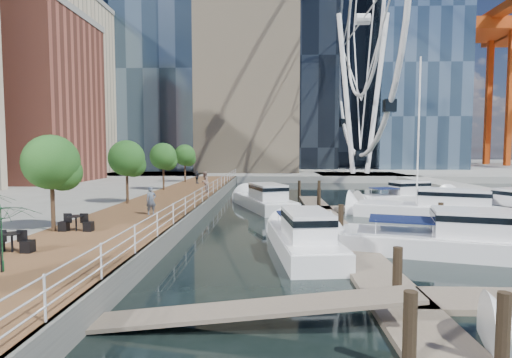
{
  "coord_description": "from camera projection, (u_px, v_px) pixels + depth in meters",
  "views": [
    {
      "loc": [
        -1.08,
        -14.55,
        4.85
      ],
      "look_at": [
        -1.93,
        11.28,
        3.0
      ],
      "focal_mm": 28.0,
      "sensor_mm": 36.0,
      "label": 1
    }
  ],
  "objects": [
    {
      "name": "ground",
      "position": [
        298.0,
        281.0,
        14.82
      ],
      "size": [
        520.0,
        520.0,
        0.0
      ],
      "primitive_type": "plane",
      "color": "black",
      "rests_on": "ground"
    },
    {
      "name": "boardwalk",
      "position": [
        164.0,
        208.0,
        30.03
      ],
      "size": [
        6.0,
        60.0,
        1.0
      ],
      "primitive_type": "cube",
      "color": "brown",
      "rests_on": "ground"
    },
    {
      "name": "seawall",
      "position": [
        204.0,
        209.0,
        29.93
      ],
      "size": [
        0.25,
        60.0,
        1.0
      ],
      "primitive_type": "cube",
      "color": "#595954",
      "rests_on": "ground"
    },
    {
      "name": "land_far",
      "position": [
        273.0,
        165.0,
        116.47
      ],
      "size": [
        200.0,
        114.0,
        1.0
      ],
      "primitive_type": "cube",
      "color": "gray",
      "rests_on": "ground"
    },
    {
      "name": "pier",
      "position": [
        360.0,
        177.0,
        66.16
      ],
      "size": [
        14.0,
        12.0,
        1.0
      ],
      "primitive_type": "cube",
      "color": "gray",
      "rests_on": "ground"
    },
    {
      "name": "railing",
      "position": [
        202.0,
        195.0,
        29.86
      ],
      "size": [
        0.1,
        60.0,
        1.05
      ],
      "primitive_type": null,
      "color": "white",
      "rests_on": "boardwalk"
    },
    {
      "name": "floating_docks",
      "position": [
        416.0,
        222.0,
        24.47
      ],
      "size": [
        16.0,
        34.0,
        2.6
      ],
      "color": "#6D6051",
      "rests_on": "ground"
    },
    {
      "name": "ferris_wheel",
      "position": [
        363.0,
        20.0,
        64.35
      ],
      "size": [
        5.8,
        45.6,
        47.8
      ],
      "color": "white",
      "rests_on": "ground"
    },
    {
      "name": "street_trees",
      "position": [
        127.0,
        158.0,
        28.84
      ],
      "size": [
        2.6,
        42.6,
        4.6
      ],
      "color": "#3F2B1C",
      "rests_on": "ground"
    },
    {
      "name": "yacht_foreground",
      "position": [
        454.0,
        255.0,
        18.57
      ],
      "size": [
        11.69,
        5.99,
        2.15
      ],
      "primitive_type": null,
      "rotation": [
        0.0,
        0.0,
        1.29
      ],
      "color": "silver",
      "rests_on": "ground"
    },
    {
      "name": "pedestrian_near",
      "position": [
        151.0,
        201.0,
        23.94
      ],
      "size": [
        0.73,
        0.68,
        1.68
      ],
      "primitive_type": "imported",
      "rotation": [
        0.0,
        0.0,
        0.6
      ],
      "color": "#525D6E",
      "rests_on": "boardwalk"
    },
    {
      "name": "pedestrian_mid",
      "position": [
        205.0,
        182.0,
        36.72
      ],
      "size": [
        0.97,
        1.11,
        1.92
      ],
      "primitive_type": "imported",
      "rotation": [
        0.0,
        0.0,
        -1.87
      ],
      "color": "gray",
      "rests_on": "boardwalk"
    },
    {
      "name": "pedestrian_far",
      "position": [
        197.0,
        177.0,
        46.46
      ],
      "size": [
        0.89,
        0.87,
        1.5
      ],
      "primitive_type": "imported",
      "rotation": [
        0.0,
        0.0,
        2.38
      ],
      "color": "#383D46",
      "rests_on": "boardwalk"
    },
    {
      "name": "moored_yachts",
      "position": [
        422.0,
        220.0,
        27.7
      ],
      "size": [
        25.02,
        32.3,
        11.5
      ],
      "color": "white",
      "rests_on": "ground"
    }
  ]
}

